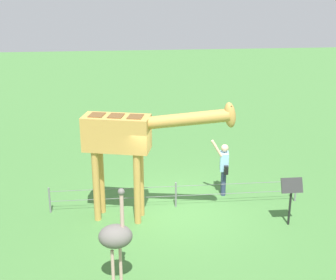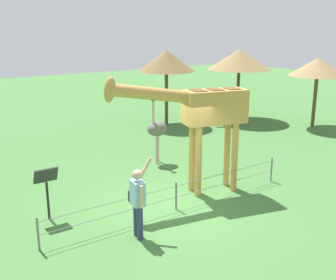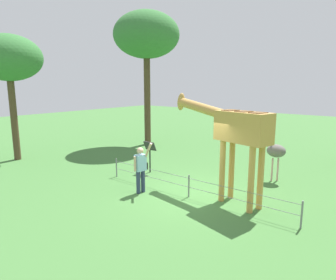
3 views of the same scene
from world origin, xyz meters
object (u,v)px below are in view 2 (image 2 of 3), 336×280
Objects in this scene: zebra at (229,100)px; shade_hut_aside at (239,60)px; giraffe at (203,113)px; ostrich at (157,129)px; shade_hut_near at (318,67)px; visitor at (138,199)px; info_sign at (46,182)px; shade_hut_far at (166,61)px.

shade_hut_aside is (-1.11, -0.56, 1.76)m from zebra.
ostrich is (-0.37, -2.87, -1.10)m from giraffe.
shade_hut_near reaches higher than ostrich.
shade_hut_aside is at bearing -59.74° from shade_hut_near.
visitor is at bearing 20.24° from shade_hut_near.
giraffe is 3.09m from ostrich.
info_sign is (4.12, -0.75, -1.33)m from giraffe.
shade_hut_far is (-3.83, -7.40, 0.67)m from giraffe.
shade_hut_far is (-3.46, -4.54, 1.77)m from ostrich.
shade_hut_near is at bearing 120.26° from shade_hut_aside.
shade_hut_far is at bearing -17.69° from shade_hut_aside.
shade_hut_aside is (1.82, -3.12, 0.20)m from shade_hut_near.
shade_hut_near is 2.38× the size of info_sign.
giraffe reaches higher than visitor.
ostrich is at bearing 26.15° from zebra.
info_sign is at bearing -10.27° from giraffe.
shade_hut_aside reaches higher than info_sign.
shade_hut_far is (2.38, -1.67, 1.78)m from zebra.
zebra is 3.41m from shade_hut_far.
visitor is 1.34× the size of info_sign.
ostrich is 4.97m from info_sign.
info_sign is (1.35, -1.96, 0.05)m from visitor.
shade_hut_far reaches higher than giraffe.
giraffe is at bearing 82.65° from ostrich.
giraffe is 2.19× the size of visitor.
shade_hut_near reaches higher than info_sign.
shade_hut_aside is (-3.49, 1.11, -0.03)m from shade_hut_far.
info_sign is at bearing 10.38° from shade_hut_near.
visitor is 0.52× the size of shade_hut_aside.
shade_hut_near is at bearing -159.76° from visitor.
visitor is at bearing 52.44° from ostrich.
zebra is 2.15m from shade_hut_aside.
ostrich is at bearing 52.68° from shade_hut_far.
visitor is 0.56× the size of shade_hut_near.
giraffe is 8.36m from shade_hut_far.
info_sign is at bearing 39.97° from shade_hut_far.
shade_hut_near is 13.59m from info_sign.
giraffe is 1.14× the size of shade_hut_aside.
zebra is 0.74× the size of ostrich.
zebra is 6.50m from ostrich.
shade_hut_far is at bearing -38.55° from shade_hut_near.
zebra is at bearing 144.86° from shade_hut_far.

